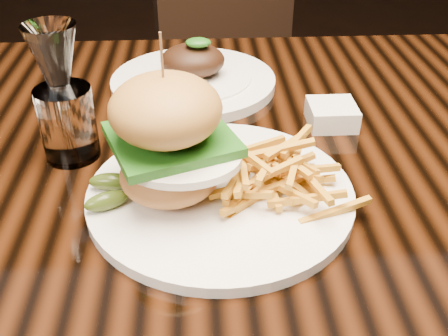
{
  "coord_description": "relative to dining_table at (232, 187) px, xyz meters",
  "views": [
    {
      "loc": [
        -0.05,
        -0.67,
        1.16
      ],
      "look_at": [
        -0.02,
        -0.15,
        0.81
      ],
      "focal_mm": 42.0,
      "sensor_mm": 36.0,
      "label": 1
    }
  ],
  "objects": [
    {
      "name": "burger_plate",
      "position": [
        -0.04,
        -0.13,
        0.13
      ],
      "size": [
        0.34,
        0.34,
        0.22
      ],
      "rotation": [
        0.0,
        0.0,
        0.15
      ],
      "color": "white",
      "rests_on": "dining_table"
    },
    {
      "name": "far_dish",
      "position": [
        -0.06,
        0.21,
        0.09
      ],
      "size": [
        0.29,
        0.29,
        0.09
      ],
      "rotation": [
        0.0,
        0.0,
        -0.04
      ],
      "color": "white",
      "rests_on": "dining_table"
    },
    {
      "name": "water_tumbler",
      "position": [
        -0.23,
        -0.01,
        0.13
      ],
      "size": [
        0.08,
        0.08,
        0.11
      ],
      "primitive_type": "cylinder",
      "color": "white",
      "rests_on": "dining_table"
    },
    {
      "name": "dining_table",
      "position": [
        0.0,
        0.0,
        0.0
      ],
      "size": [
        1.6,
        0.9,
        0.75
      ],
      "color": "black",
      "rests_on": "ground"
    },
    {
      "name": "wine_glass",
      "position": [
        -0.23,
        -0.01,
        0.22
      ],
      "size": [
        0.07,
        0.07,
        0.19
      ],
      "color": "white",
      "rests_on": "dining_table"
    },
    {
      "name": "chair_far",
      "position": [
        0.09,
        0.89,
        -0.13
      ],
      "size": [
        0.58,
        0.58,
        0.95
      ],
      "rotation": [
        0.0,
        0.0,
        0.31
      ],
      "color": "black",
      "rests_on": "ground"
    },
    {
      "name": "ramekin",
      "position": [
        0.16,
        0.06,
        0.09
      ],
      "size": [
        0.08,
        0.08,
        0.03
      ],
      "primitive_type": "cube",
      "rotation": [
        0.0,
        0.0,
        0.02
      ],
      "color": "white",
      "rests_on": "dining_table"
    }
  ]
}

